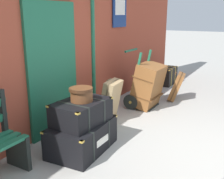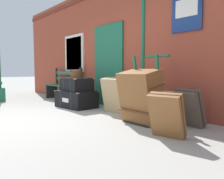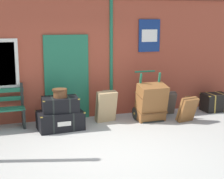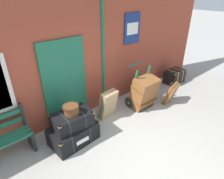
{
  "view_description": "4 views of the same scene",
  "coord_description": "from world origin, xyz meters",
  "px_view_note": "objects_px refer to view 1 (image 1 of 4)",
  "views": [
    {
      "loc": [
        -3.46,
        -0.48,
        1.9
      ],
      "look_at": [
        0.48,
        1.78,
        0.63
      ],
      "focal_mm": 43.33,
      "sensor_mm": 36.0,
      "label": 1
    },
    {
      "loc": [
        4.18,
        -1.31,
        0.92
      ],
      "look_at": [
        0.82,
        1.61,
        0.54
      ],
      "focal_mm": 35.72,
      "sensor_mm": 36.0,
      "label": 2
    },
    {
      "loc": [
        -1.92,
        -5.82,
        2.4
      ],
      "look_at": [
        0.72,
        1.87,
        0.79
      ],
      "focal_mm": 54.94,
      "sensor_mm": 36.0,
      "label": 3
    },
    {
      "loc": [
        -2.09,
        -1.37,
        3.05
      ],
      "look_at": [
        0.6,
        1.73,
        0.87
      ],
      "focal_mm": 30.64,
      "sensor_mm": 36.0,
      "label": 4
    }
  ],
  "objects_px": {
    "steamer_trunk_base": "(82,136)",
    "suitcase_olive": "(110,101)",
    "steamer_trunk_middle": "(81,112)",
    "large_brown_trunk": "(148,85)",
    "porters_trolley": "(140,93)",
    "round_hatbox": "(81,93)",
    "corner_trunk": "(165,76)",
    "suitcase_brown": "(141,84)",
    "suitcase_cream": "(176,86)"
  },
  "relations": [
    {
      "from": "steamer_trunk_base",
      "to": "suitcase_olive",
      "type": "bearing_deg",
      "value": 10.34
    },
    {
      "from": "suitcase_olive",
      "to": "corner_trunk",
      "type": "distance_m",
      "value": 3.16
    },
    {
      "from": "porters_trolley",
      "to": "suitcase_cream",
      "type": "relative_size",
      "value": 1.87
    },
    {
      "from": "steamer_trunk_base",
      "to": "porters_trolley",
      "type": "xyz_separation_m",
      "value": [
        2.24,
        0.09,
        0.06
      ]
    },
    {
      "from": "steamer_trunk_middle",
      "to": "suitcase_brown",
      "type": "relative_size",
      "value": 1.33
    },
    {
      "from": "steamer_trunk_base",
      "to": "porters_trolley",
      "type": "distance_m",
      "value": 2.24
    },
    {
      "from": "round_hatbox",
      "to": "large_brown_trunk",
      "type": "height_order",
      "value": "large_brown_trunk"
    },
    {
      "from": "round_hatbox",
      "to": "suitcase_brown",
      "type": "height_order",
      "value": "round_hatbox"
    },
    {
      "from": "round_hatbox",
      "to": "corner_trunk",
      "type": "distance_m",
      "value": 4.36
    },
    {
      "from": "steamer_trunk_base",
      "to": "steamer_trunk_middle",
      "type": "height_order",
      "value": "steamer_trunk_middle"
    },
    {
      "from": "round_hatbox",
      "to": "suitcase_cream",
      "type": "relative_size",
      "value": 0.52
    },
    {
      "from": "steamer_trunk_middle",
      "to": "large_brown_trunk",
      "type": "relative_size",
      "value": 0.88
    },
    {
      "from": "steamer_trunk_base",
      "to": "round_hatbox",
      "type": "relative_size",
      "value": 3.14
    },
    {
      "from": "round_hatbox",
      "to": "large_brown_trunk",
      "type": "bearing_deg",
      "value": -2.1
    },
    {
      "from": "porters_trolley",
      "to": "suitcase_brown",
      "type": "distance_m",
      "value": 0.7
    },
    {
      "from": "porters_trolley",
      "to": "suitcase_cream",
      "type": "height_order",
      "value": "porters_trolley"
    },
    {
      "from": "porters_trolley",
      "to": "large_brown_trunk",
      "type": "relative_size",
      "value": 1.27
    },
    {
      "from": "steamer_trunk_middle",
      "to": "steamer_trunk_base",
      "type": "bearing_deg",
      "value": -147.15
    },
    {
      "from": "steamer_trunk_middle",
      "to": "suitcase_brown",
      "type": "xyz_separation_m",
      "value": [
        2.88,
        0.35,
        -0.27
      ]
    },
    {
      "from": "steamer_trunk_middle",
      "to": "suitcase_olive",
      "type": "height_order",
      "value": "suitcase_olive"
    },
    {
      "from": "large_brown_trunk",
      "to": "steamer_trunk_middle",
      "type": "bearing_deg",
      "value": 177.77
    },
    {
      "from": "steamer_trunk_base",
      "to": "suitcase_brown",
      "type": "distance_m",
      "value": 2.91
    },
    {
      "from": "steamer_trunk_middle",
      "to": "porters_trolley",
      "type": "distance_m",
      "value": 2.25
    },
    {
      "from": "suitcase_olive",
      "to": "corner_trunk",
      "type": "xyz_separation_m",
      "value": [
        3.16,
        0.05,
        -0.15
      ]
    },
    {
      "from": "corner_trunk",
      "to": "suitcase_olive",
      "type": "bearing_deg",
      "value": -179.16
    },
    {
      "from": "round_hatbox",
      "to": "porters_trolley",
      "type": "bearing_deg",
      "value": 2.38
    },
    {
      "from": "steamer_trunk_base",
      "to": "suitcase_olive",
      "type": "xyz_separation_m",
      "value": [
        1.17,
        0.21,
        0.18
      ]
    },
    {
      "from": "steamer_trunk_middle",
      "to": "suitcase_cream",
      "type": "bearing_deg",
      "value": -8.73
    },
    {
      "from": "steamer_trunk_middle",
      "to": "round_hatbox",
      "type": "relative_size",
      "value": 2.49
    },
    {
      "from": "steamer_trunk_base",
      "to": "round_hatbox",
      "type": "height_order",
      "value": "round_hatbox"
    },
    {
      "from": "porters_trolley",
      "to": "corner_trunk",
      "type": "xyz_separation_m",
      "value": [
        2.09,
        0.17,
        -0.03
      ]
    },
    {
      "from": "steamer_trunk_middle",
      "to": "suitcase_brown",
      "type": "distance_m",
      "value": 2.91
    },
    {
      "from": "large_brown_trunk",
      "to": "suitcase_cream",
      "type": "distance_m",
      "value": 0.89
    },
    {
      "from": "large_brown_trunk",
      "to": "suitcase_brown",
      "type": "height_order",
      "value": "large_brown_trunk"
    },
    {
      "from": "porters_trolley",
      "to": "steamer_trunk_base",
      "type": "bearing_deg",
      "value": -177.6
    },
    {
      "from": "large_brown_trunk",
      "to": "porters_trolley",
      "type": "bearing_deg",
      "value": 90.0
    },
    {
      "from": "steamer_trunk_base",
      "to": "corner_trunk",
      "type": "relative_size",
      "value": 1.5
    },
    {
      "from": "suitcase_olive",
      "to": "suitcase_cream",
      "type": "relative_size",
      "value": 1.23
    },
    {
      "from": "steamer_trunk_base",
      "to": "suitcase_brown",
      "type": "relative_size",
      "value": 1.68
    },
    {
      "from": "steamer_trunk_base",
      "to": "suitcase_brown",
      "type": "xyz_separation_m",
      "value": [
        2.88,
        0.35,
        0.1
      ]
    },
    {
      "from": "large_brown_trunk",
      "to": "suitcase_olive",
      "type": "bearing_deg",
      "value": 164.65
    },
    {
      "from": "round_hatbox",
      "to": "suitcase_brown",
      "type": "bearing_deg",
      "value": 7.02
    },
    {
      "from": "suitcase_brown",
      "to": "porters_trolley",
      "type": "bearing_deg",
      "value": -158.11
    },
    {
      "from": "steamer_trunk_base",
      "to": "large_brown_trunk",
      "type": "height_order",
      "value": "large_brown_trunk"
    },
    {
      "from": "steamer_trunk_middle",
      "to": "porters_trolley",
      "type": "height_order",
      "value": "porters_trolley"
    },
    {
      "from": "suitcase_olive",
      "to": "suitcase_brown",
      "type": "distance_m",
      "value": 1.73
    },
    {
      "from": "suitcase_brown",
      "to": "steamer_trunk_base",
      "type": "bearing_deg",
      "value": -172.99
    },
    {
      "from": "steamer_trunk_middle",
      "to": "round_hatbox",
      "type": "bearing_deg",
      "value": -46.95
    },
    {
      "from": "round_hatbox",
      "to": "corner_trunk",
      "type": "relative_size",
      "value": 0.48
    },
    {
      "from": "round_hatbox",
      "to": "suitcase_cream",
      "type": "bearing_deg",
      "value": -8.66
    }
  ]
}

